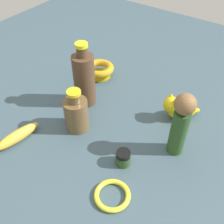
% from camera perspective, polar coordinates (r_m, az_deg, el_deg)
% --- Properties ---
extents(ground, '(2.00, 2.00, 0.00)m').
position_cam_1_polar(ground, '(0.92, -0.00, -3.14)').
color(ground, '#384C56').
extents(bottle_short, '(0.08, 0.08, 0.15)m').
position_cam_1_polar(bottle_short, '(0.88, -7.60, -0.24)').
color(bottle_short, brown).
rests_on(bottle_short, ground).
extents(cat_figurine, '(0.12, 0.12, 0.10)m').
position_cam_1_polar(cat_figurine, '(0.95, 14.07, 0.84)').
color(cat_figurine, gold).
rests_on(cat_figurine, ground).
extents(bottle_tall, '(0.08, 0.08, 0.24)m').
position_cam_1_polar(bottle_tall, '(0.96, -5.92, 7.04)').
color(bottle_tall, '#4E3523').
rests_on(bottle_tall, ground).
extents(bangle, '(0.10, 0.10, 0.01)m').
position_cam_1_polar(bangle, '(0.75, 0.05, -17.24)').
color(bangle, yellow).
rests_on(bangle, ground).
extents(bowl, '(0.12, 0.12, 0.05)m').
position_cam_1_polar(bowl, '(1.13, -2.67, 8.99)').
color(bowl, '#B8A00D').
rests_on(bowl, ground).
extents(banana, '(0.16, 0.06, 0.04)m').
position_cam_1_polar(banana, '(0.92, -19.46, -4.85)').
color(banana, gold).
rests_on(banana, ground).
extents(nail_polish_jar, '(0.05, 0.05, 0.05)m').
position_cam_1_polar(nail_polish_jar, '(0.80, 2.37, -9.69)').
color(nail_polish_jar, '#274720').
rests_on(nail_polish_jar, ground).
extents(person_figure_adult, '(0.06, 0.06, 0.22)m').
position_cam_1_polar(person_figure_adult, '(0.79, 14.37, -2.21)').
color(person_figure_adult, '#2A4D22').
rests_on(person_figure_adult, ground).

